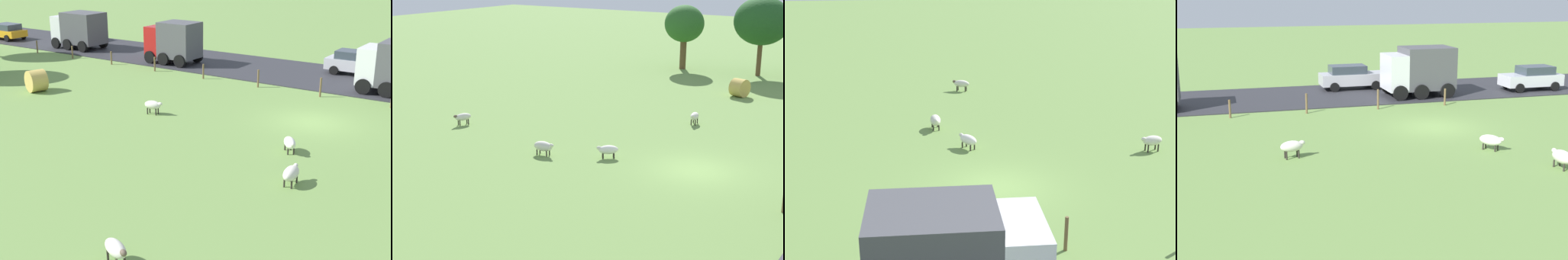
% 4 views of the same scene
% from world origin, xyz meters
% --- Properties ---
extents(ground_plane, '(160.00, 160.00, 0.00)m').
position_xyz_m(ground_plane, '(0.00, 0.00, 0.00)').
color(ground_plane, '#6B8E47').
extents(road_strip, '(8.00, 80.00, 0.06)m').
position_xyz_m(road_strip, '(10.04, 0.00, 0.03)').
color(road_strip, '#2D2D33').
rests_on(road_strip, ground_plane).
extents(sheep_0, '(1.23, 0.62, 0.76)m').
position_xyz_m(sheep_0, '(-7.80, -2.30, 0.49)').
color(sheep_0, silver).
rests_on(sheep_0, ground_plane).
extents(sheep_2, '(0.61, 1.11, 0.76)m').
position_xyz_m(sheep_2, '(-3.48, 7.82, 0.52)').
color(sheep_2, silver).
rests_on(sheep_2, ground_plane).
extents(sheep_3, '(1.12, 1.02, 0.69)m').
position_xyz_m(sheep_3, '(-4.65, -0.81, 0.46)').
color(sheep_3, white).
rests_on(sheep_3, ground_plane).
extents(fence_post_0, '(0.12, 0.12, 1.03)m').
position_xyz_m(fence_post_0, '(5.02, -2.69, 0.52)').
color(fence_post_0, brown).
rests_on(fence_post_0, ground_plane).
extents(fence_post_1, '(0.12, 0.12, 1.19)m').
position_xyz_m(fence_post_1, '(5.02, 1.57, 0.60)').
color(fence_post_1, brown).
rests_on(fence_post_1, ground_plane).
extents(fence_post_2, '(0.12, 0.12, 1.17)m').
position_xyz_m(fence_post_2, '(5.02, 5.82, 0.58)').
color(fence_post_2, brown).
rests_on(fence_post_2, ground_plane).
extents(fence_post_3, '(0.12, 0.12, 1.03)m').
position_xyz_m(fence_post_3, '(5.02, 10.08, 0.51)').
color(fence_post_3, brown).
rests_on(fence_post_3, ground_plane).
extents(truck_2, '(2.85, 4.45, 3.20)m').
position_xyz_m(truck_2, '(8.16, -2.14, 1.78)').
color(truck_2, white).
rests_on(truck_2, road_strip).
extents(car_0, '(2.04, 4.17, 1.66)m').
position_xyz_m(car_0, '(8.17, -10.54, 0.92)').
color(car_0, silver).
rests_on(car_0, road_strip).
extents(car_2, '(2.05, 4.52, 1.67)m').
position_xyz_m(car_2, '(11.92, 1.53, 0.93)').
color(car_2, '#B7B7BC').
rests_on(car_2, road_strip).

